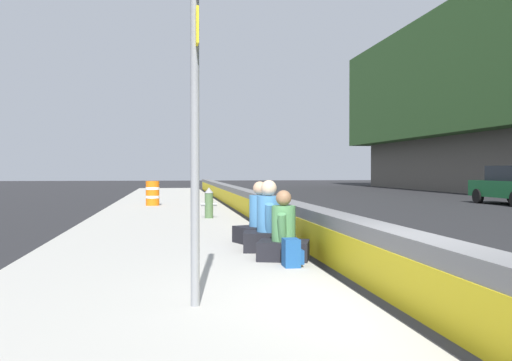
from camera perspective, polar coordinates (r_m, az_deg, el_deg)
name	(u,v)px	position (r m, az deg, el deg)	size (l,w,h in m)	color
ground_plane	(415,316)	(6.56, 14.97, -12.41)	(160.00, 160.00, 0.00)	#232326
sidewalk_strip	(157,318)	(6.04, -9.45, -12.88)	(80.00, 4.40, 0.14)	#A8A59E
jersey_barrier	(414,275)	(6.48, 14.95, -8.76)	(76.00, 0.45, 0.85)	slate
route_sign_post	(195,102)	(6.08, -5.84, 7.54)	(0.44, 0.09, 3.60)	gray
fire_hydrant	(209,202)	(17.08, -4.54, -2.11)	(0.26, 0.46, 0.88)	#47663D
seated_person_foreground	(284,238)	(9.19, 2.66, -5.52)	(0.84, 0.92, 1.07)	black
seated_person_middle	(269,229)	(10.19, 1.24, -4.63)	(0.85, 0.96, 1.21)	black
seated_person_rear	(260,224)	(11.27, 0.37, -4.16)	(0.94, 1.02, 1.16)	black
backpack	(292,253)	(8.54, 3.46, -6.96)	(0.32, 0.28, 0.40)	navy
construction_barrel	(153,193)	(23.41, -9.89, -1.20)	(0.54, 0.54, 0.95)	orange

